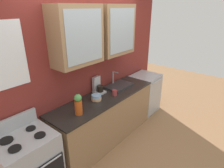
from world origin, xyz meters
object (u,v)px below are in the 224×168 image
(stove_range, at_px, (30,167))
(coffee_maker, at_px, (98,87))
(vase, at_px, (78,104))
(cup_near_sink, at_px, (115,93))
(bowl_stack, at_px, (96,97))
(dishwasher, at_px, (144,93))
(sink_faucet, at_px, (119,85))

(stove_range, bearing_deg, coffee_maker, 7.67)
(vase, height_order, coffee_maker, vase)
(cup_near_sink, relative_size, coffee_maker, 0.41)
(bowl_stack, xyz_separation_m, dishwasher, (1.56, -0.02, -0.49))
(cup_near_sink, bearing_deg, coffee_maker, 105.82)
(coffee_maker, bearing_deg, vase, -157.77)
(bowl_stack, distance_m, dishwasher, 1.64)
(bowl_stack, height_order, coffee_maker, coffee_maker)
(stove_range, distance_m, sink_faucet, 1.99)
(stove_range, distance_m, coffee_maker, 1.60)
(sink_faucet, relative_size, vase, 1.71)
(stove_range, xyz_separation_m, sink_faucet, (1.93, 0.08, 0.46))
(dishwasher, bearing_deg, vase, -177.59)
(coffee_maker, bearing_deg, bowl_stack, -142.74)
(sink_faucet, xyz_separation_m, cup_near_sink, (-0.36, -0.19, 0.03))
(vase, bearing_deg, coffee_maker, 22.23)
(cup_near_sink, height_order, dishwasher, cup_near_sink)
(sink_faucet, height_order, cup_near_sink, sink_faucet)
(vase, height_order, dishwasher, vase)
(vase, bearing_deg, bowl_stack, 13.06)
(dishwasher, distance_m, coffee_maker, 1.45)
(coffee_maker, bearing_deg, stove_range, -172.33)
(dishwasher, relative_size, coffee_maker, 3.06)
(cup_near_sink, height_order, coffee_maker, coffee_maker)
(bowl_stack, bearing_deg, stove_range, -179.10)
(sink_faucet, relative_size, cup_near_sink, 4.43)
(bowl_stack, height_order, dishwasher, bowl_stack)
(bowl_stack, height_order, cup_near_sink, cup_near_sink)
(bowl_stack, relative_size, vase, 0.54)
(vase, height_order, cup_near_sink, vase)
(sink_faucet, distance_m, bowl_stack, 0.69)
(sink_faucet, bearing_deg, stove_range, -177.58)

